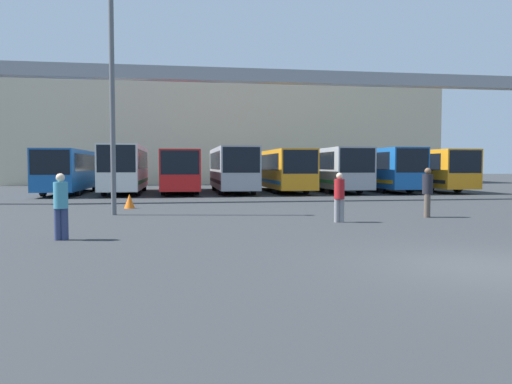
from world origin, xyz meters
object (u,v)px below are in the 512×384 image
object	(u,v)px
bus_slot_1	(126,166)
bus_slot_3	(232,167)
bus_slot_2	(180,169)
bus_slot_4	(281,168)
traffic_cone	(129,201)
lamp_post	(112,89)
bus_slot_0	(71,169)
bus_slot_5	(330,167)
pedestrian_near_right	(61,205)
pedestrian_mid_left	(427,191)
pedestrian_mid_right	(339,196)
bus_slot_6	(379,167)
bus_slot_7	(421,168)

from	to	relation	value
bus_slot_1	bus_slot_3	world-z (taller)	bus_slot_1
bus_slot_2	bus_slot_3	distance (m)	3.78
bus_slot_2	bus_slot_4	bearing A→B (deg)	2.80
traffic_cone	lamp_post	bearing A→B (deg)	-95.93
bus_slot_4	traffic_cone	xyz separation A→B (m)	(-9.82, -13.57, -1.43)
lamp_post	traffic_cone	bearing A→B (deg)	84.07
bus_slot_0	bus_slot_5	size ratio (longest dim) A/B	0.99
bus_slot_5	pedestrian_near_right	bearing A→B (deg)	-122.13
bus_slot_3	traffic_cone	xyz separation A→B (m)	(-6.07, -12.71, -1.51)
bus_slot_1	bus_slot_4	world-z (taller)	bus_slot_1
bus_slot_5	bus_slot_1	bearing A→B (deg)	-177.94
bus_slot_1	pedestrian_mid_left	world-z (taller)	bus_slot_1
pedestrian_mid_right	traffic_cone	bearing A→B (deg)	146.62
bus_slot_5	traffic_cone	distance (m)	19.06
pedestrian_near_right	bus_slot_3	bearing A→B (deg)	-109.50
bus_slot_6	pedestrian_mid_right	size ratio (longest dim) A/B	6.59
bus_slot_3	lamp_post	size ratio (longest dim) A/B	1.18
pedestrian_mid_right	lamp_post	world-z (taller)	lamp_post
bus_slot_1	bus_slot_6	xyz separation A→B (m)	(18.75, 0.19, -0.07)
bus_slot_6	bus_slot_5	bearing A→B (deg)	174.61
pedestrian_near_right	pedestrian_mid_left	bearing A→B (deg)	-164.76
traffic_cone	bus_slot_1	bearing A→B (deg)	96.39
bus_slot_0	bus_slot_2	distance (m)	7.50
bus_slot_6	bus_slot_2	bearing A→B (deg)	179.01
bus_slot_5	bus_slot_7	bearing A→B (deg)	1.71
bus_slot_2	pedestrian_mid_left	bearing A→B (deg)	-64.42
bus_slot_0	pedestrian_mid_right	world-z (taller)	bus_slot_0
bus_slot_7	pedestrian_near_right	size ratio (longest dim) A/B	7.09
bus_slot_4	bus_slot_7	world-z (taller)	bus_slot_7
bus_slot_5	bus_slot_4	bearing A→B (deg)	175.85
pedestrian_mid_right	bus_slot_7	bearing A→B (deg)	65.17
bus_slot_3	pedestrian_mid_left	bearing A→B (deg)	-73.90
bus_slot_6	bus_slot_7	world-z (taller)	bus_slot_6
bus_slot_2	traffic_cone	xyz separation A→B (m)	(-2.32, -13.20, -1.38)
traffic_cone	bus_slot_3	bearing A→B (deg)	64.46
bus_slot_3	bus_slot_7	bearing A→B (deg)	3.11
bus_slot_2	bus_slot_6	distance (m)	15.00
bus_slot_4	pedestrian_near_right	distance (m)	25.55
bus_slot_3	pedestrian_near_right	bearing A→B (deg)	-107.17
bus_slot_4	bus_slot_0	bearing A→B (deg)	-178.72
bus_slot_6	bus_slot_7	bearing A→B (deg)	8.76
bus_slot_0	bus_slot_4	bearing A→B (deg)	1.28
pedestrian_mid_right	bus_slot_2	bearing A→B (deg)	113.40
pedestrian_near_right	bus_slot_0	bearing A→B (deg)	-81.58
bus_slot_5	lamp_post	size ratio (longest dim) A/B	1.31
pedestrian_mid_left	bus_slot_7	bearing A→B (deg)	-167.52
pedestrian_near_right	pedestrian_mid_left	distance (m)	12.84
bus_slot_7	traffic_cone	distance (m)	25.07
pedestrian_near_right	traffic_cone	bearing A→B (deg)	-97.27
bus_slot_0	pedestrian_mid_left	bearing A→B (deg)	-48.89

